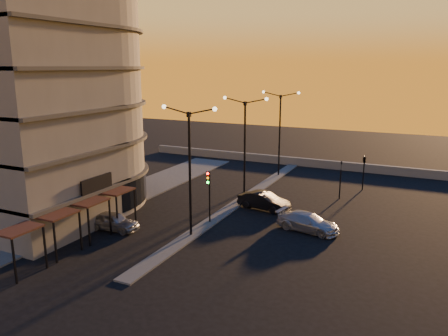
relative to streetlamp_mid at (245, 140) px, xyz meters
The scene contains 14 objects.
ground 11.46m from the streetlamp_mid, 90.00° to the right, with size 120.00×120.00×0.00m, color black.
sidewalk_west 13.30m from the streetlamp_mid, 150.26° to the right, with size 5.00×40.00×0.12m, color #484745.
median 5.53m from the streetlamp_mid, 90.00° to the left, with size 1.20×36.00×0.12m, color #484745.
parapet 16.91m from the streetlamp_mid, 82.87° to the left, with size 44.00×0.50×1.00m, color slate.
building 18.31m from the streetlamp_mid, 144.54° to the right, with size 14.35×17.08×25.00m.
streetlamp_near 10.00m from the streetlamp_mid, 90.00° to the right, with size 4.32×0.32×9.51m.
streetlamp_mid is the anchor object (origin of this frame).
streetlamp_far 10.00m from the streetlamp_mid, 90.00° to the left, with size 4.32×0.32×9.51m.
traffic_light_main 7.62m from the streetlamp_mid, 90.00° to the right, with size 0.28×0.44×4.25m.
signal_east_a 9.67m from the streetlamp_mid, 26.57° to the left, with size 0.13×0.16×3.60m.
signal_east_b 12.67m from the streetlamp_mid, 40.10° to the left, with size 0.42×1.99×3.60m.
car_hatchback 13.81m from the streetlamp_mid, 117.37° to the right, with size 1.62×4.03×1.37m, color gray.
car_sedan 5.86m from the streetlamp_mid, 36.01° to the right, with size 1.60×4.58×1.51m, color black.
car_wagon 10.38m from the streetlamp_mid, 35.48° to the right, with size 1.93×4.76×1.38m, color #B0B1B8.
Camera 1 is at (15.11, -26.05, 12.13)m, focal length 35.00 mm.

